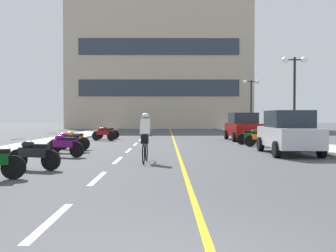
# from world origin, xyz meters

# --- Properties ---
(ground_plane) EXTENTS (140.00, 140.00, 0.00)m
(ground_plane) POSITION_xyz_m (0.00, 21.00, 0.00)
(ground_plane) COLOR #47474C
(curb_left) EXTENTS (2.40, 72.00, 0.12)m
(curb_left) POSITION_xyz_m (-7.20, 24.00, 0.06)
(curb_left) COLOR #B7B2A8
(curb_left) RESTS_ON ground
(curb_right) EXTENTS (2.40, 72.00, 0.12)m
(curb_right) POSITION_xyz_m (7.20, 24.00, 0.06)
(curb_right) COLOR #B7B2A8
(curb_right) RESTS_ON ground
(lane_dash_0) EXTENTS (0.14, 2.20, 0.01)m
(lane_dash_0) POSITION_xyz_m (-2.00, 2.00, 0.00)
(lane_dash_0) COLOR silver
(lane_dash_0) RESTS_ON ground
(lane_dash_1) EXTENTS (0.14, 2.20, 0.01)m
(lane_dash_1) POSITION_xyz_m (-2.00, 6.00, 0.00)
(lane_dash_1) COLOR silver
(lane_dash_1) RESTS_ON ground
(lane_dash_2) EXTENTS (0.14, 2.20, 0.01)m
(lane_dash_2) POSITION_xyz_m (-2.00, 10.00, 0.00)
(lane_dash_2) COLOR silver
(lane_dash_2) RESTS_ON ground
(lane_dash_3) EXTENTS (0.14, 2.20, 0.01)m
(lane_dash_3) POSITION_xyz_m (-2.00, 14.00, 0.00)
(lane_dash_3) COLOR silver
(lane_dash_3) RESTS_ON ground
(lane_dash_4) EXTENTS (0.14, 2.20, 0.01)m
(lane_dash_4) POSITION_xyz_m (-2.00, 18.00, 0.00)
(lane_dash_4) COLOR silver
(lane_dash_4) RESTS_ON ground
(lane_dash_5) EXTENTS (0.14, 2.20, 0.01)m
(lane_dash_5) POSITION_xyz_m (-2.00, 22.00, 0.00)
(lane_dash_5) COLOR silver
(lane_dash_5) RESTS_ON ground
(lane_dash_6) EXTENTS (0.14, 2.20, 0.01)m
(lane_dash_6) POSITION_xyz_m (-2.00, 26.00, 0.00)
(lane_dash_6) COLOR silver
(lane_dash_6) RESTS_ON ground
(lane_dash_7) EXTENTS (0.14, 2.20, 0.01)m
(lane_dash_7) POSITION_xyz_m (-2.00, 30.00, 0.00)
(lane_dash_7) COLOR silver
(lane_dash_7) RESTS_ON ground
(lane_dash_8) EXTENTS (0.14, 2.20, 0.01)m
(lane_dash_8) POSITION_xyz_m (-2.00, 34.00, 0.00)
(lane_dash_8) COLOR silver
(lane_dash_8) RESTS_ON ground
(lane_dash_9) EXTENTS (0.14, 2.20, 0.01)m
(lane_dash_9) POSITION_xyz_m (-2.00, 38.00, 0.00)
(lane_dash_9) COLOR silver
(lane_dash_9) RESTS_ON ground
(lane_dash_10) EXTENTS (0.14, 2.20, 0.01)m
(lane_dash_10) POSITION_xyz_m (-2.00, 42.00, 0.00)
(lane_dash_10) COLOR silver
(lane_dash_10) RESTS_ON ground
(lane_dash_11) EXTENTS (0.14, 2.20, 0.01)m
(lane_dash_11) POSITION_xyz_m (-2.00, 46.00, 0.00)
(lane_dash_11) COLOR silver
(lane_dash_11) RESTS_ON ground
(centre_line_yellow) EXTENTS (0.12, 66.00, 0.01)m
(centre_line_yellow) POSITION_xyz_m (0.25, 24.00, 0.00)
(centre_line_yellow) COLOR gold
(centre_line_yellow) RESTS_ON ground
(office_building) EXTENTS (24.24, 9.81, 17.40)m
(office_building) POSITION_xyz_m (-1.17, 49.85, 8.70)
(office_building) COLOR #BCAD93
(office_building) RESTS_ON ground
(street_lamp_mid) EXTENTS (1.46, 0.36, 4.92)m
(street_lamp_mid) POSITION_xyz_m (7.18, 18.48, 3.74)
(street_lamp_mid) COLOR black
(street_lamp_mid) RESTS_ON curb_right
(street_lamp_far) EXTENTS (1.46, 0.36, 4.71)m
(street_lamp_far) POSITION_xyz_m (7.29, 30.28, 3.61)
(street_lamp_far) COLOR black
(street_lamp_far) RESTS_ON curb_right
(parked_car_near) EXTENTS (2.01, 4.24, 1.82)m
(parked_car_near) POSITION_xyz_m (4.83, 12.19, 0.92)
(parked_car_near) COLOR black
(parked_car_near) RESTS_ON ground
(parked_car_mid) EXTENTS (1.99, 4.23, 1.82)m
(parked_car_mid) POSITION_xyz_m (4.79, 21.43, 0.92)
(parked_car_mid) COLOR black
(parked_car_mid) RESTS_ON ground
(motorcycle_3) EXTENTS (1.67, 0.71, 0.92)m
(motorcycle_3) POSITION_xyz_m (-4.16, 7.54, 0.47)
(motorcycle_3) COLOR black
(motorcycle_3) RESTS_ON ground
(motorcycle_4) EXTENTS (1.64, 0.80, 0.92)m
(motorcycle_4) POSITION_xyz_m (-4.23, 11.14, 0.47)
(motorcycle_4) COLOR black
(motorcycle_4) RESTS_ON ground
(motorcycle_5) EXTENTS (1.68, 0.65, 0.92)m
(motorcycle_5) POSITION_xyz_m (-4.54, 12.94, 0.47)
(motorcycle_5) COLOR black
(motorcycle_5) RESTS_ON ground
(motorcycle_6) EXTENTS (1.65, 0.76, 0.92)m
(motorcycle_6) POSITION_xyz_m (-4.67, 14.44, 0.47)
(motorcycle_6) COLOR black
(motorcycle_6) RESTS_ON ground
(motorcycle_7) EXTENTS (1.70, 0.60, 0.92)m
(motorcycle_7) POSITION_xyz_m (4.68, 16.23, 0.47)
(motorcycle_7) COLOR black
(motorcycle_7) RESTS_ON ground
(motorcycle_8) EXTENTS (1.70, 0.60, 0.92)m
(motorcycle_8) POSITION_xyz_m (4.55, 17.75, 0.47)
(motorcycle_8) COLOR black
(motorcycle_8) RESTS_ON ground
(motorcycle_9) EXTENTS (1.64, 0.79, 0.92)m
(motorcycle_9) POSITION_xyz_m (-4.34, 21.25, 0.47)
(motorcycle_9) COLOR black
(motorcycle_9) RESTS_ON ground
(motorcycle_10) EXTENTS (1.69, 0.62, 0.92)m
(motorcycle_10) POSITION_xyz_m (-4.39, 22.92, 0.47)
(motorcycle_10) COLOR black
(motorcycle_10) RESTS_ON ground
(cyclist_rider) EXTENTS (0.42, 1.77, 1.71)m
(cyclist_rider) POSITION_xyz_m (-0.99, 9.43, 0.89)
(cyclist_rider) COLOR black
(cyclist_rider) RESTS_ON ground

